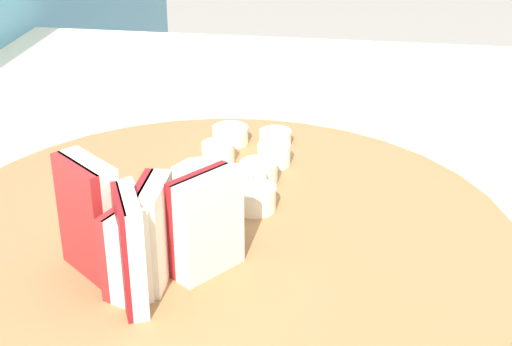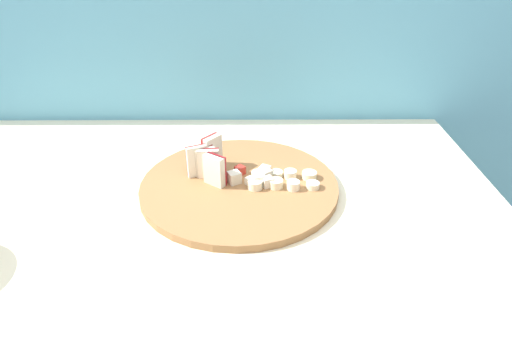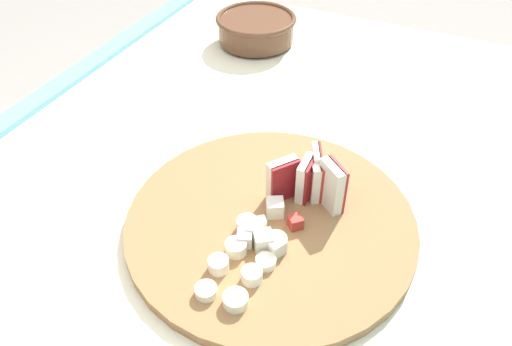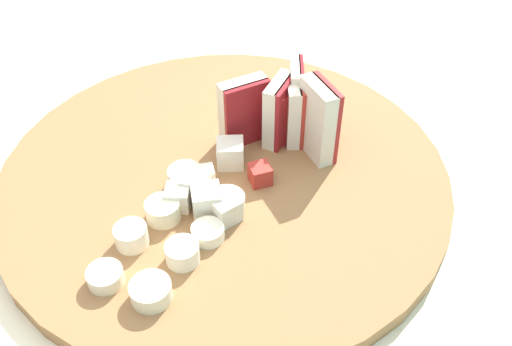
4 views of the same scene
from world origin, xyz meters
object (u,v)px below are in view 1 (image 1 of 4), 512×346
object	(u,v)px
cutting_board	(216,240)
apple_wedge_fan	(138,233)
apple_dice_pile	(215,193)
banana_slice_rows	(239,164)

from	to	relation	value
cutting_board	apple_wedge_fan	distance (m)	0.08
cutting_board	apple_wedge_fan	xyz separation A→B (m)	(-0.06, 0.03, 0.04)
cutting_board	apple_wedge_fan	bearing A→B (deg)	153.37
apple_wedge_fan	apple_dice_pile	distance (m)	0.09
banana_slice_rows	apple_dice_pile	bearing A→B (deg)	172.34
banana_slice_rows	cutting_board	bearing A→B (deg)	179.63
cutting_board	banana_slice_rows	size ratio (longest dim) A/B	2.80
cutting_board	banana_slice_rows	bearing A→B (deg)	-0.37
apple_dice_pile	banana_slice_rows	world-z (taller)	apple_dice_pile
cutting_board	apple_wedge_fan	size ratio (longest dim) A/B	3.57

